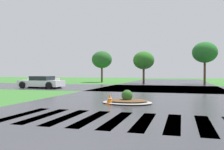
% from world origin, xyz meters
% --- Properties ---
extents(asphalt_roadway, '(11.59, 80.00, 0.01)m').
position_xyz_m(asphalt_roadway, '(0.00, 10.00, 0.00)').
color(asphalt_roadway, '#35353A').
rests_on(asphalt_roadway, ground).
extents(asphalt_cross_road, '(90.00, 10.43, 0.01)m').
position_xyz_m(asphalt_cross_road, '(0.00, 19.98, 0.00)').
color(asphalt_cross_road, '#35353A').
rests_on(asphalt_cross_road, ground).
extents(crosswalk_stripes, '(7.65, 3.10, 0.01)m').
position_xyz_m(crosswalk_stripes, '(0.00, 3.96, 0.00)').
color(crosswalk_stripes, white).
rests_on(crosswalk_stripes, ground).
extents(median_island, '(2.50, 1.87, 0.68)m').
position_xyz_m(median_island, '(-0.58, 8.14, 0.14)').
color(median_island, '#9E9B93').
rests_on(median_island, ground).
extents(car_silver_hatch, '(4.43, 2.21, 1.16)m').
position_xyz_m(car_silver_hatch, '(-11.20, 17.23, 0.56)').
color(car_silver_hatch, silver).
rests_on(car_silver_hatch, ground).
extents(drainage_pipe_stack, '(3.45, 1.43, 0.93)m').
position_xyz_m(drainage_pipe_stack, '(-11.34, 18.00, 0.46)').
color(drainage_pipe_stack, '#9E9B93').
rests_on(drainage_pipe_stack, ground).
extents(traffic_cone, '(0.36, 0.36, 0.53)m').
position_xyz_m(traffic_cone, '(-1.32, 7.57, 0.25)').
color(traffic_cone, orange).
rests_on(traffic_cone, ground).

